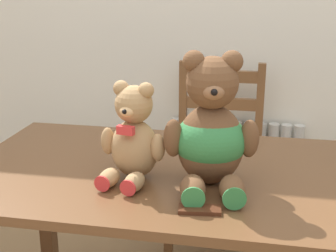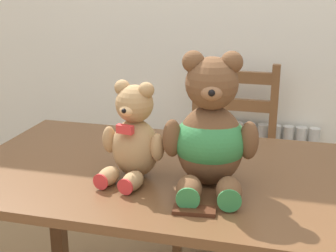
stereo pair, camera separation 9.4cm
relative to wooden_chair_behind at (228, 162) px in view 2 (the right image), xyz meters
name	(u,v)px [view 2 (the right image)]	position (x,y,z in m)	size (l,w,h in m)	color
radiator	(247,182)	(0.08, 0.23, -0.20)	(0.74, 0.10, 0.62)	beige
dining_table	(196,199)	(-0.01, -0.81, 0.19)	(1.56, 0.81, 0.76)	brown
wooden_chair_behind	(228,162)	(0.00, 0.00, 0.00)	(0.44, 0.46, 0.96)	brown
teddy_bear_left	(134,137)	(-0.19, -0.90, 0.42)	(0.22, 0.23, 0.31)	tan
teddy_bear_right	(210,134)	(0.05, -0.89, 0.45)	(0.29, 0.32, 0.41)	brown
chocolate_bar	(194,211)	(0.04, -1.08, 0.29)	(0.12, 0.05, 0.01)	#472314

